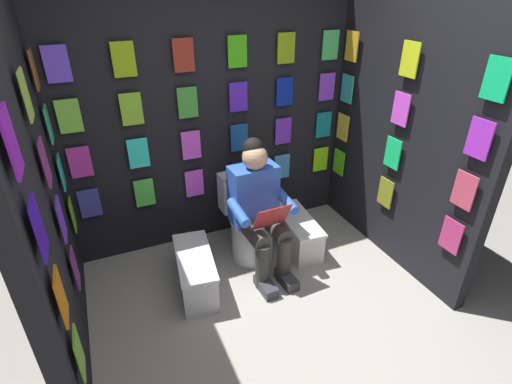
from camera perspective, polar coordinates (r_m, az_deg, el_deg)
ground_plane at (r=2.87m, az=7.64°, el=-24.54°), size 30.00×30.00×0.00m
display_wall_back at (r=3.59m, az=-6.53°, el=10.94°), size 2.75×0.14×2.42m
display_wall_left at (r=3.50m, az=21.05°, el=8.71°), size 0.14×1.81×2.42m
display_wall_right at (r=2.59m, az=-29.50°, el=-0.03°), size 0.14×1.81×2.42m
toilet at (r=3.59m, az=-1.10°, el=-4.54°), size 0.41×0.56×0.77m
person_reading at (r=3.27m, az=0.52°, el=-2.48°), size 0.54×0.69×1.19m
comic_longbox_near at (r=3.77m, az=6.08°, el=-5.87°), size 0.33×0.71×0.32m
comic_longbox_far at (r=3.31m, az=-8.87°, el=-11.52°), size 0.37×0.72×0.34m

